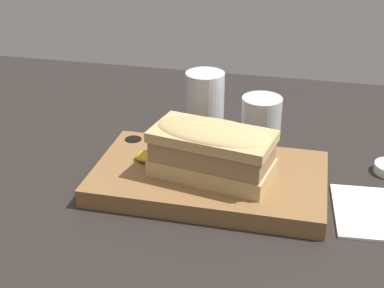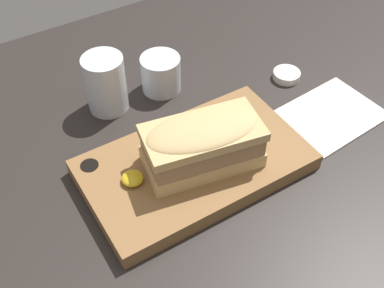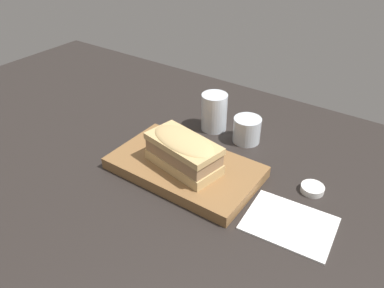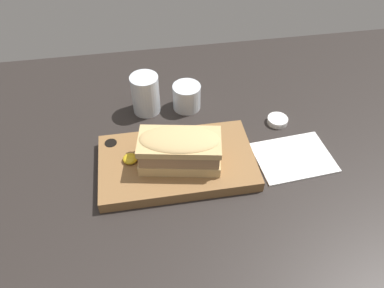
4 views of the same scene
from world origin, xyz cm
name	(u,v)px [view 2 (image 2 of 4)]	position (x,y,z in cm)	size (l,w,h in cm)	color
dining_table	(183,187)	(0.00, 0.00, 1.00)	(188.72, 103.30, 2.00)	#282321
serving_board	(194,164)	(2.78, 1.22, 3.39)	(34.36, 19.97, 2.83)	olive
sandwich	(204,144)	(3.44, -0.30, 9.07)	(18.62, 11.70, 8.01)	tan
mustard_dollop	(132,178)	(-7.29, 2.16, 5.41)	(3.26, 3.26, 1.30)	gold
water_glass	(106,87)	(-2.24, 22.08, 6.51)	(7.11, 7.11, 10.40)	silver
wine_glass	(161,75)	(8.25, 21.58, 4.97)	(7.25, 7.25, 6.75)	silver
napkin	(330,115)	(29.80, -0.61, 2.20)	(18.17, 14.38, 0.40)	white
condiment_dish	(287,75)	(29.95, 11.71, 2.72)	(5.14, 5.14, 1.44)	white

